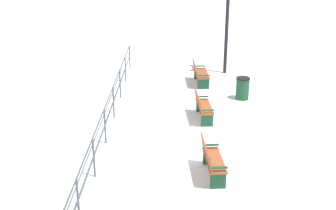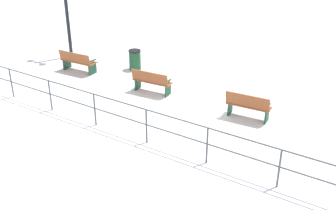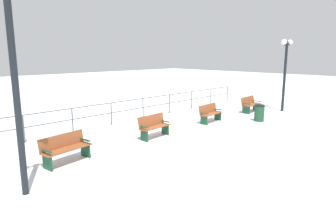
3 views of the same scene
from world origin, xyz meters
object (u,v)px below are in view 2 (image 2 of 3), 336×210
at_px(bench_third, 152,81).
at_px(bench_fourth, 78,61).
at_px(trash_bin, 135,60).
at_px(bench_second, 248,105).

distance_m(bench_third, bench_fourth, 3.76).
xyz_separation_m(bench_fourth, trash_bin, (1.51, -1.79, -0.04)).
relative_size(bench_second, bench_third, 0.97).
bearing_deg(bench_fourth, bench_second, -94.26).
xyz_separation_m(bench_third, trash_bin, (1.62, 1.96, -0.05)).
bearing_deg(trash_bin, bench_fourth, 130.02).
height_order(bench_second, trash_bin, bench_second).
bearing_deg(bench_third, bench_fourth, 83.84).
bearing_deg(bench_third, trash_bin, 46.04).
bearing_deg(bench_third, bench_second, -94.46).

